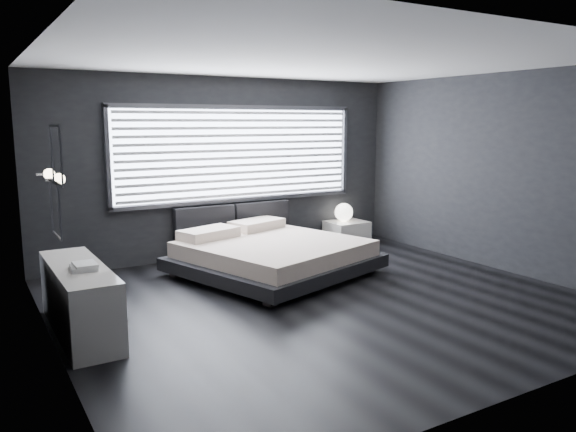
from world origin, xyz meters
TOP-DOWN VIEW (x-y plane):
  - room at (0.00, 0.00)m, footprint 6.04×6.00m
  - window at (0.20, 2.70)m, footprint 4.14×0.09m
  - headboard at (0.06, 2.64)m, footprint 1.96×0.16m
  - sconce_near at (-2.88, 0.05)m, footprint 0.18×0.11m
  - sconce_far at (-2.88, 0.65)m, footprint 0.18×0.11m
  - wall_art_upper at (-2.98, -0.55)m, footprint 0.01×0.48m
  - wall_art_lower at (-2.98, -0.30)m, footprint 0.01×0.48m
  - bed at (0.04, 1.36)m, footprint 2.91×2.84m
  - nightstand at (2.15, 2.45)m, footprint 0.68×0.57m
  - orb_lamp at (2.11, 2.50)m, footprint 0.32×0.32m
  - dresser at (-2.71, 0.38)m, footprint 0.51×1.75m
  - book_stack at (-2.68, 0.20)m, footprint 0.27×0.33m

SIDE VIEW (x-z plane):
  - nightstand at x=2.15m, z-range 0.00..0.39m
  - bed at x=0.04m, z-range -0.02..0.59m
  - dresser at x=-2.71m, z-range 0.00..0.70m
  - orb_lamp at x=2.11m, z-range 0.39..0.71m
  - headboard at x=0.06m, z-range 0.31..0.83m
  - book_stack at x=-2.68m, z-range 0.70..0.76m
  - wall_art_lower at x=-2.98m, z-range 1.14..1.62m
  - room at x=0.00m, z-range 0.00..2.80m
  - sconce_near at x=-2.88m, z-range 1.55..1.66m
  - sconce_far at x=-2.88m, z-range 1.55..1.66m
  - window at x=0.20m, z-range 0.85..2.37m
  - wall_art_upper at x=-2.98m, z-range 1.61..2.09m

